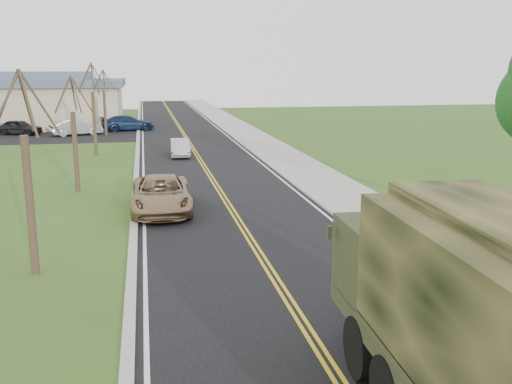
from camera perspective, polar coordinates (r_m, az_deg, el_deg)
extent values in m
cube|color=black|center=(47.83, -6.73, 4.97)|extent=(8.00, 120.00, 0.01)
cube|color=#9E998E|center=(48.31, -1.81, 5.19)|extent=(0.30, 120.00, 0.12)
cube|color=#9E998E|center=(48.63, 0.24, 5.23)|extent=(3.20, 120.00, 0.10)
cube|color=#9E998E|center=(47.69, -11.73, 4.83)|extent=(0.30, 120.00, 0.10)
cylinder|color=#38281C|center=(18.09, -21.66, -1.32)|extent=(0.24, 0.24, 4.20)
cylinder|color=#38281C|center=(17.70, -20.84, 8.40)|extent=(1.01, 0.33, 1.90)
cylinder|color=#38281C|center=(18.26, -21.96, 8.17)|extent=(0.13, 1.29, 1.74)
cylinder|color=#38281C|center=(17.93, -23.79, 8.20)|extent=(0.98, 0.43, 1.90)
cylinder|color=#38281C|center=(17.28, -24.00, 7.81)|extent=(0.79, 1.05, 1.77)
cylinder|color=#38281C|center=(17.21, -21.82, 8.23)|extent=(0.58, 0.90, 1.90)
cylinder|color=#38281C|center=(29.79, -17.60, 3.84)|extent=(0.24, 0.24, 3.96)
cylinder|color=#38281C|center=(29.60, -17.06, 9.38)|extent=(0.96, 0.32, 1.79)
cylinder|color=#38281C|center=(30.10, -17.77, 9.24)|extent=(0.12, 1.22, 1.65)
cylinder|color=#38281C|center=(29.75, -18.77, 9.28)|extent=(0.93, 0.41, 1.79)
cylinder|color=#38281C|center=(29.13, -18.78, 9.08)|extent=(0.75, 0.99, 1.67)
cylinder|color=#38281C|center=(29.11, -17.55, 9.31)|extent=(0.55, 0.85, 1.80)
cylinder|color=#38281C|center=(41.63, -15.86, 6.56)|extent=(0.24, 0.24, 4.44)
cylinder|color=#38281C|center=(41.55, -15.40, 11.00)|extent=(1.07, 0.35, 2.00)
cylinder|color=#38281C|center=(42.10, -16.00, 10.87)|extent=(0.13, 1.36, 1.84)
cylinder|color=#38281C|center=(41.68, -16.78, 10.93)|extent=(1.03, 0.46, 2.00)
cylinder|color=#38281C|center=(40.98, -16.76, 10.80)|extent=(0.83, 1.10, 1.87)
cylinder|color=#38281C|center=(40.99, -15.77, 10.97)|extent=(0.61, 0.95, 2.01)
cylinder|color=#38281C|center=(53.57, -14.86, 7.62)|extent=(0.24, 0.24, 4.08)
cylinder|color=#38281C|center=(53.52, -14.52, 10.79)|extent=(0.99, 0.33, 1.84)
cylinder|color=#38281C|center=(54.02, -14.96, 10.70)|extent=(0.13, 1.25, 1.69)
cylinder|color=#38281C|center=(53.63, -15.51, 10.74)|extent=(0.95, 0.42, 1.85)
cylinder|color=#38281C|center=(52.99, -15.48, 10.65)|extent=(0.77, 1.02, 1.72)
cylinder|color=#38281C|center=(53.01, -14.78, 10.77)|extent=(0.57, 0.88, 1.85)
cube|color=tan|center=(64.63, -22.38, 7.91)|extent=(20.00, 12.00, 4.20)
cube|color=#475466|center=(64.53, -22.56, 10.03)|extent=(21.00, 13.00, 0.70)
cube|color=#475466|center=(64.51, -22.61, 10.65)|extent=(14.00, 8.00, 0.90)
cube|color=black|center=(54.03, -17.92, 5.31)|extent=(18.00, 10.00, 0.02)
cylinder|color=black|center=(12.00, 10.56, -15.02)|extent=(0.46, 1.28, 1.26)
cylinder|color=black|center=(12.94, 20.99, -13.56)|extent=(0.46, 1.28, 1.26)
cube|color=#373B20|center=(10.37, 21.59, -16.80)|extent=(3.11, 8.14, 0.40)
cube|color=#373B20|center=(12.36, 15.21, -6.62)|extent=(2.85, 2.30, 1.61)
cube|color=black|center=(13.19, 13.49, -4.27)|extent=(2.52, 0.21, 0.80)
imported|color=#9C7C58|center=(24.87, -9.47, -0.23)|extent=(2.58, 5.45, 1.50)
imported|color=#BCBCC1|center=(40.18, -7.59, 4.41)|extent=(1.42, 3.73, 1.21)
imported|color=black|center=(56.98, -22.58, 6.00)|extent=(4.42, 3.09, 1.40)
imported|color=silver|center=(54.71, -17.56, 6.20)|extent=(4.83, 3.23, 1.50)
imported|color=#10213D|center=(57.58, -12.71, 6.74)|extent=(5.46, 3.16, 1.49)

